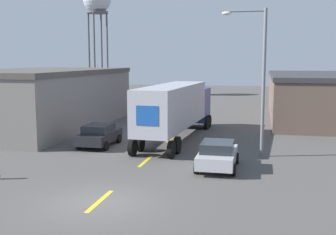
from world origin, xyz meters
name	(u,v)px	position (x,y,z in m)	size (l,w,h in m)	color
ground_plane	(98,202)	(0.00, 0.00, 0.00)	(160.00, 160.00, 0.00)	#4C4947
road_centerline	(146,161)	(0.00, 7.30, 0.00)	(0.20, 17.04, 0.01)	yellow
warehouse_left	(40,98)	(-12.49, 17.69, 2.50)	(10.41, 19.31, 5.00)	slate
semi_truck	(177,106)	(0.45, 14.35, 2.45)	(3.55, 14.02, 4.07)	navy
parked_car_right_near	(217,155)	(4.23, 6.51, 0.78)	(2.12, 4.11, 1.49)	#B2B2B7
parked_car_left_far	(99,135)	(-4.23, 10.75, 0.78)	(2.12, 4.11, 1.49)	black
water_tower	(97,2)	(-19.60, 49.17, 15.00)	(4.49, 4.49, 17.69)	#47474C
street_lamp	(259,73)	(6.26, 10.00, 5.07)	(2.64, 0.32, 8.81)	slate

